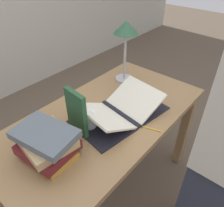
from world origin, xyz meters
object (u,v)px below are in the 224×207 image
open_book (120,110)px  book_stack_tall (47,143)px  reading_lamp (126,34)px  book_standing_upright (77,113)px  coffee_mug (89,120)px  pencil (148,128)px

open_book → book_stack_tall: book_stack_tall is taller
open_book → reading_lamp: (0.34, 0.24, 0.31)m
open_book → book_stack_tall: size_ratio=1.91×
book_stack_tall → reading_lamp: (0.80, 0.17, 0.26)m
book_standing_upright → coffee_mug: size_ratio=2.36×
book_stack_tall → coffee_mug: size_ratio=2.77×
reading_lamp → coffee_mug: (-0.53, -0.17, -0.29)m
pencil → reading_lamp: bearing=52.0°
book_standing_upright → coffee_mug: book_standing_upright is taller
book_standing_upright → coffee_mug: (0.07, -0.01, -0.08)m
open_book → pencil: (0.01, -0.19, -0.03)m
pencil → coffee_mug: bearing=127.5°
book_stack_tall → coffee_mug: 0.27m
book_stack_tall → pencil: bearing=-28.8°
book_stack_tall → reading_lamp: size_ratio=0.71×
reading_lamp → book_standing_upright: bearing=-165.2°
open_book → pencil: 0.19m
coffee_mug → reading_lamp: bearing=17.7°
book_stack_tall → book_standing_upright: (0.20, 0.01, 0.05)m
book_stack_tall → open_book: bearing=-8.6°
pencil → book_stack_tall: bearing=151.2°
book_stack_tall → coffee_mug: (0.27, 0.00, -0.03)m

